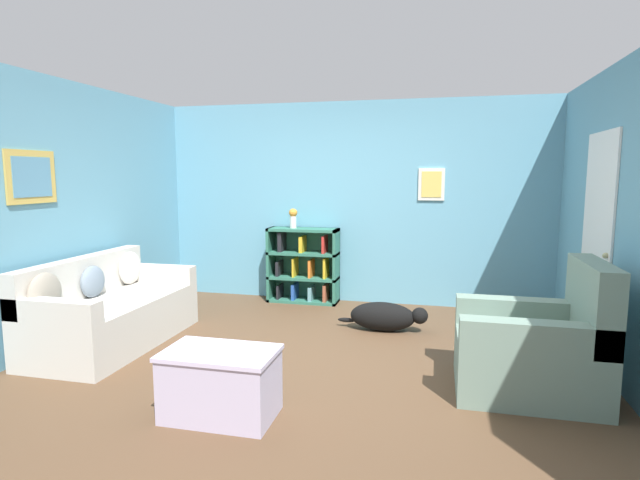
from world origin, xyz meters
name	(u,v)px	position (x,y,z in m)	size (l,w,h in m)	color
ground_plane	(310,360)	(0.00, 0.00, 0.00)	(14.00, 14.00, 0.00)	brown
wall_back	(353,203)	(0.00, 2.25, 1.30)	(5.60, 0.13, 2.60)	#609EB7
wall_left	(60,212)	(-2.55, 0.00, 1.30)	(0.13, 5.00, 2.60)	#609EB7
wall_right	(635,225)	(2.55, 0.02, 1.29)	(0.16, 5.00, 2.60)	#609EB7
couch	(110,312)	(-2.04, -0.02, 0.32)	(0.87, 1.77, 0.86)	beige
bookshelf	(304,266)	(-0.61, 2.04, 0.48)	(0.92, 0.32, 0.98)	#2D6B56
recliner_chair	(537,349)	(1.86, -0.24, 0.35)	(1.05, 0.85, 1.04)	gray
coffee_table	(221,382)	(-0.33, -1.16, 0.25)	(0.77, 0.48, 0.47)	#BCB2D1
dog	(385,316)	(0.57, 1.02, 0.16)	(0.98, 0.28, 0.31)	black
vase	(293,217)	(-0.75, 2.02, 1.12)	(0.11, 0.11, 0.26)	silver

